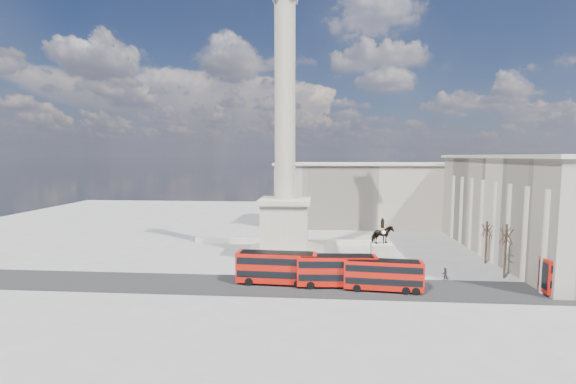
{
  "coord_description": "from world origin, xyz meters",
  "views": [
    {
      "loc": [
        5.76,
        -62.7,
        18.37
      ],
      "look_at": [
        0.88,
        0.5,
        12.42
      ],
      "focal_mm": 24.0,
      "sensor_mm": 36.0,
      "label": 1
    }
  ],
  "objects_px": {
    "red_bus_c": "(337,270)",
    "pedestrian_walking": "(398,266)",
    "nelsons_column": "(285,187)",
    "red_bus_a": "(277,267)",
    "red_bus_b": "(383,275)",
    "victorian_lamp": "(383,248)",
    "pedestrian_standing": "(445,274)",
    "pedestrian_crossing": "(328,270)",
    "equestrian_statue": "(382,254)"
  },
  "relations": [
    {
      "from": "red_bus_c",
      "to": "pedestrian_walking",
      "type": "height_order",
      "value": "red_bus_c"
    },
    {
      "from": "nelsons_column",
      "to": "red_bus_a",
      "type": "relative_size",
      "value": 4.29
    },
    {
      "from": "red_bus_b",
      "to": "pedestrian_walking",
      "type": "height_order",
      "value": "red_bus_b"
    },
    {
      "from": "victorian_lamp",
      "to": "pedestrian_standing",
      "type": "bearing_deg",
      "value": -18.16
    },
    {
      "from": "red_bus_a",
      "to": "pedestrian_crossing",
      "type": "distance_m",
      "value": 9.12
    },
    {
      "from": "red_bus_b",
      "to": "pedestrian_crossing",
      "type": "distance_m",
      "value": 9.89
    },
    {
      "from": "red_bus_a",
      "to": "pedestrian_crossing",
      "type": "height_order",
      "value": "red_bus_a"
    },
    {
      "from": "equestrian_statue",
      "to": "pedestrian_standing",
      "type": "height_order",
      "value": "equestrian_statue"
    },
    {
      "from": "red_bus_c",
      "to": "pedestrian_walking",
      "type": "relative_size",
      "value": 6.41
    },
    {
      "from": "pedestrian_standing",
      "to": "pedestrian_crossing",
      "type": "distance_m",
      "value": 17.18
    },
    {
      "from": "pedestrian_crossing",
      "to": "red_bus_c",
      "type": "bearing_deg",
      "value": 167.95
    },
    {
      "from": "pedestrian_walking",
      "to": "pedestrian_standing",
      "type": "relative_size",
      "value": 0.94
    },
    {
      "from": "nelsons_column",
      "to": "red_bus_b",
      "type": "xyz_separation_m",
      "value": [
        14.8,
        -15.72,
        -10.68
      ]
    },
    {
      "from": "equestrian_statue",
      "to": "pedestrian_standing",
      "type": "bearing_deg",
      "value": -18.15
    },
    {
      "from": "red_bus_b",
      "to": "victorian_lamp",
      "type": "xyz_separation_m",
      "value": [
        1.29,
        8.14,
        1.75
      ]
    },
    {
      "from": "nelsons_column",
      "to": "pedestrian_walking",
      "type": "bearing_deg",
      "value": -19.36
    },
    {
      "from": "red_bus_b",
      "to": "equestrian_statue",
      "type": "distance_m",
      "value": 8.31
    },
    {
      "from": "red_bus_a",
      "to": "victorian_lamp",
      "type": "xyz_separation_m",
      "value": [
        16.02,
        6.53,
        1.54
      ]
    },
    {
      "from": "red_bus_b",
      "to": "pedestrian_standing",
      "type": "bearing_deg",
      "value": 33.19
    },
    {
      "from": "equestrian_statue",
      "to": "red_bus_c",
      "type": "bearing_deg",
      "value": -135.92
    },
    {
      "from": "red_bus_c",
      "to": "equestrian_statue",
      "type": "distance_m",
      "value": 10.22
    },
    {
      "from": "victorian_lamp",
      "to": "equestrian_statue",
      "type": "xyz_separation_m",
      "value": [
        -0.18,
        0.06,
        -0.93
      ]
    },
    {
      "from": "red_bus_a",
      "to": "red_bus_c",
      "type": "distance_m",
      "value": 8.53
    },
    {
      "from": "equestrian_statue",
      "to": "pedestrian_crossing",
      "type": "bearing_deg",
      "value": -168.87
    },
    {
      "from": "red_bus_a",
      "to": "pedestrian_standing",
      "type": "xyz_separation_m",
      "value": [
        24.61,
        3.72,
        -1.52
      ]
    },
    {
      "from": "nelsons_column",
      "to": "pedestrian_standing",
      "type": "xyz_separation_m",
      "value": [
        24.68,
        -10.41,
        -11.98
      ]
    },
    {
      "from": "nelsons_column",
      "to": "equestrian_statue",
      "type": "relative_size",
      "value": 5.7
    },
    {
      "from": "equestrian_statue",
      "to": "pedestrian_walking",
      "type": "xyz_separation_m",
      "value": [
        2.69,
        0.99,
        -2.18
      ]
    },
    {
      "from": "pedestrian_walking",
      "to": "pedestrian_crossing",
      "type": "xyz_separation_m",
      "value": [
        -11.06,
        -2.64,
        -0.12
      ]
    },
    {
      "from": "pedestrian_walking",
      "to": "pedestrian_crossing",
      "type": "height_order",
      "value": "pedestrian_walking"
    },
    {
      "from": "pedestrian_crossing",
      "to": "nelsons_column",
      "type": "bearing_deg",
      "value": 16.55
    },
    {
      "from": "nelsons_column",
      "to": "equestrian_statue",
      "type": "bearing_deg",
      "value": -25.33
    },
    {
      "from": "pedestrian_standing",
      "to": "pedestrian_crossing",
      "type": "bearing_deg",
      "value": -2.87
    },
    {
      "from": "red_bus_b",
      "to": "pedestrian_walking",
      "type": "bearing_deg",
      "value": 72.43
    },
    {
      "from": "red_bus_c",
      "to": "nelsons_column",
      "type": "bearing_deg",
      "value": 117.34
    },
    {
      "from": "red_bus_c",
      "to": "red_bus_a",
      "type": "bearing_deg",
      "value": 173.56
    },
    {
      "from": "pedestrian_walking",
      "to": "pedestrian_standing",
      "type": "xyz_separation_m",
      "value": [
        6.08,
        -3.87,
        0.05
      ]
    },
    {
      "from": "pedestrian_walking",
      "to": "victorian_lamp",
      "type": "bearing_deg",
      "value": 172.29
    },
    {
      "from": "pedestrian_crossing",
      "to": "red_bus_b",
      "type": "bearing_deg",
      "value": -154.93
    },
    {
      "from": "pedestrian_standing",
      "to": "nelsons_column",
      "type": "bearing_deg",
      "value": -21.62
    },
    {
      "from": "nelsons_column",
      "to": "victorian_lamp",
      "type": "xyz_separation_m",
      "value": [
        16.09,
        -7.59,
        -8.92
      ]
    },
    {
      "from": "nelsons_column",
      "to": "pedestrian_standing",
      "type": "bearing_deg",
      "value": -22.86
    },
    {
      "from": "pedestrian_walking",
      "to": "red_bus_a",
      "type": "bearing_deg",
      "value": 171.81
    },
    {
      "from": "red_bus_c",
      "to": "pedestrian_crossing",
      "type": "xyz_separation_m",
      "value": [
        -1.04,
        5.45,
        -1.61
      ]
    },
    {
      "from": "red_bus_b",
      "to": "red_bus_c",
      "type": "height_order",
      "value": "red_bus_c"
    },
    {
      "from": "equestrian_statue",
      "to": "nelsons_column",
      "type": "bearing_deg",
      "value": 154.67
    },
    {
      "from": "pedestrian_standing",
      "to": "pedestrian_crossing",
      "type": "relative_size",
      "value": 1.23
    },
    {
      "from": "pedestrian_walking",
      "to": "pedestrian_standing",
      "type": "bearing_deg",
      "value": -62.93
    },
    {
      "from": "red_bus_c",
      "to": "equestrian_statue",
      "type": "xyz_separation_m",
      "value": [
        7.33,
        7.09,
        0.69
      ]
    },
    {
      "from": "red_bus_c",
      "to": "pedestrian_crossing",
      "type": "height_order",
      "value": "red_bus_c"
    }
  ]
}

